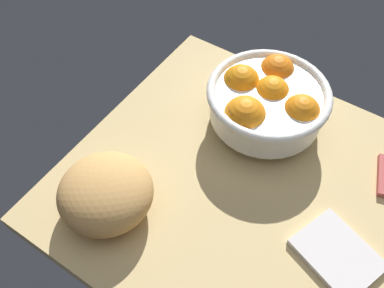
% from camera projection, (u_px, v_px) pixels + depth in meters
% --- Properties ---
extents(ground_plane, '(0.74, 0.55, 0.03)m').
position_uv_depth(ground_plane, '(285.00, 211.00, 0.70)').
color(ground_plane, tan).
extents(fruit_bowl, '(0.22, 0.22, 0.10)m').
position_uv_depth(fruit_bowl, '(266.00, 101.00, 0.75)').
color(fruit_bowl, white).
rests_on(fruit_bowl, ground).
extents(bread_loaf, '(0.21, 0.21, 0.09)m').
position_uv_depth(bread_loaf, '(106.00, 193.00, 0.66)').
color(bread_loaf, tan).
rests_on(bread_loaf, ground).
extents(napkin_folded, '(0.14, 0.13, 0.01)m').
position_uv_depth(napkin_folded, '(337.00, 254.00, 0.64)').
color(napkin_folded, silver).
rests_on(napkin_folded, ground).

